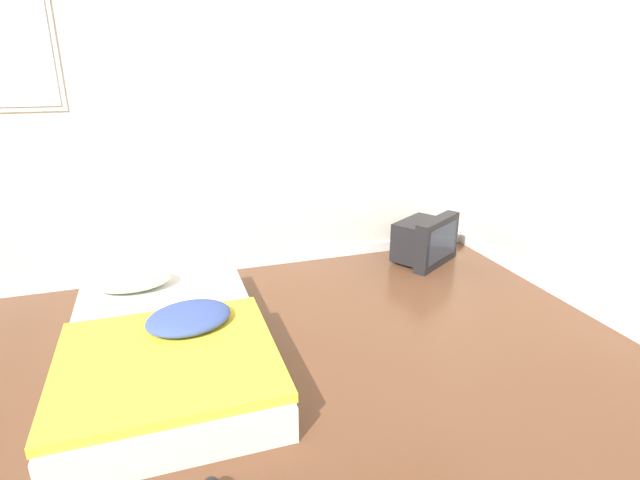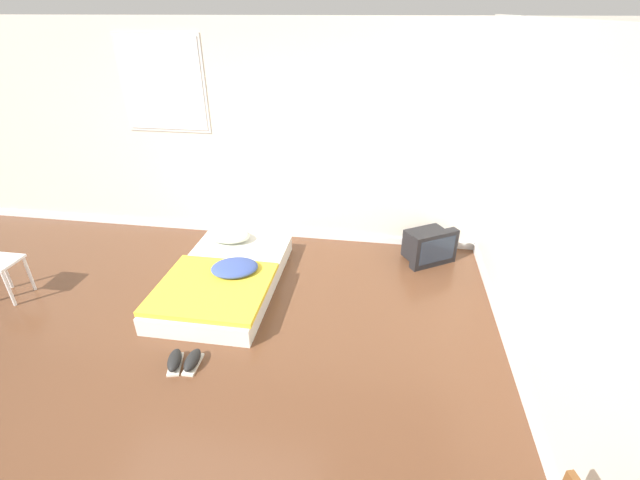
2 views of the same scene
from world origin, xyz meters
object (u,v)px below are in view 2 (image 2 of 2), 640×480
object	(u,v)px
mattress_bed	(225,277)
crt_tv	(428,246)
sneaker_pair	(184,361)
side_stool	(3,269)

from	to	relation	value
mattress_bed	crt_tv	world-z (taller)	crt_tv
crt_tv	sneaker_pair	size ratio (longest dim) A/B	2.17
side_stool	sneaker_pair	world-z (taller)	side_stool
mattress_bed	side_stool	distance (m)	2.22
mattress_bed	sneaker_pair	distance (m)	1.18
sneaker_pair	side_stool	bearing A→B (deg)	163.16
mattress_bed	side_stool	bearing A→B (deg)	-166.75
crt_tv	sneaker_pair	distance (m)	2.98
mattress_bed	side_stool	xyz separation A→B (m)	(-2.15, -0.51, 0.21)
mattress_bed	crt_tv	bearing A→B (deg)	22.30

